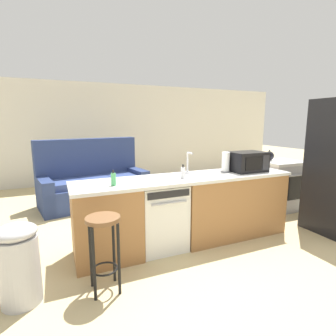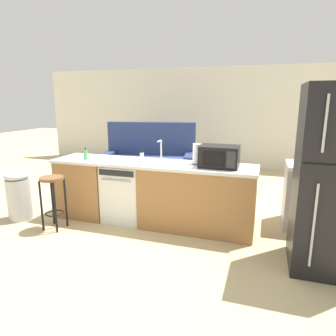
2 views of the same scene
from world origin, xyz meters
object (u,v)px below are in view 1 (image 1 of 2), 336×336
at_px(dishwasher, 160,216).
at_px(paper_towel_roll, 226,162).
at_px(dish_soap_bottle, 113,179).
at_px(couch, 93,183).
at_px(trash_bin, 19,263).
at_px(stove_range, 279,185).
at_px(soap_bottle, 183,173).
at_px(microwave, 247,162).
at_px(kettle, 269,156).
at_px(bar_stool, 104,238).

xyz_separation_m(dishwasher, paper_towel_roll, (1.04, 0.08, 0.62)).
xyz_separation_m(dish_soap_bottle, couch, (0.07, 2.42, -0.58)).
height_order(dishwasher, paper_towel_roll, paper_towel_roll).
xyz_separation_m(dishwasher, trash_bin, (-1.53, -0.50, -0.04)).
bearing_deg(couch, stove_range, -29.48).
bearing_deg(paper_towel_roll, stove_range, 16.74).
xyz_separation_m(dishwasher, dish_soap_bottle, (-0.59, -0.10, 0.55)).
relative_size(stove_range, soap_bottle, 5.11).
bearing_deg(microwave, dishwasher, 179.94).
xyz_separation_m(kettle, trash_bin, (-3.96, -1.17, -0.61)).
bearing_deg(stove_range, dish_soap_bottle, -168.50).
bearing_deg(couch, microwave, -50.89).
distance_m(stove_range, soap_bottle, 2.45).
bearing_deg(dishwasher, stove_range, 11.91).
bearing_deg(paper_towel_roll, trash_bin, -167.38).
relative_size(microwave, dish_soap_bottle, 2.84).
bearing_deg(stove_range, bar_stool, -161.13).
bearing_deg(kettle, paper_towel_roll, -156.74).
distance_m(paper_towel_roll, trash_bin, 2.71).
distance_m(kettle, couch, 3.43).
distance_m(microwave, dish_soap_bottle, 1.95).
bearing_deg(dish_soap_bottle, couch, 88.45).
distance_m(dishwasher, paper_towel_roll, 1.21).
relative_size(kettle, bar_stool, 0.28).
height_order(bar_stool, couch, couch).
height_order(kettle, bar_stool, kettle).
relative_size(microwave, trash_bin, 0.68).
relative_size(dishwasher, soap_bottle, 4.77).
height_order(kettle, couch, couch).
bearing_deg(soap_bottle, stove_range, 14.92).
relative_size(microwave, paper_towel_roll, 1.77).
height_order(microwave, paper_towel_roll, paper_towel_roll).
height_order(stove_range, trash_bin, stove_range).
distance_m(paper_towel_roll, soap_bottle, 0.76).
bearing_deg(bar_stool, dish_soap_bottle, 67.31).
relative_size(dishwasher, dish_soap_bottle, 4.77).
height_order(paper_towel_roll, dish_soap_bottle, paper_towel_roll).
bearing_deg(trash_bin, paper_towel_roll, 12.62).
distance_m(microwave, trash_bin, 3.00).
bearing_deg(trash_bin, dish_soap_bottle, 22.88).
height_order(soap_bottle, couch, couch).
height_order(dishwasher, kettle, kettle).
bearing_deg(soap_bottle, dishwasher, 167.08).
distance_m(stove_range, paper_towel_roll, 1.73).
bearing_deg(bar_stool, dishwasher, 37.36).
xyz_separation_m(dishwasher, soap_bottle, (0.29, -0.07, 0.55)).
bearing_deg(kettle, microwave, -147.73).
relative_size(soap_bottle, kettle, 0.86).
height_order(dishwasher, stove_range, stove_range).
distance_m(bar_stool, trash_bin, 0.75).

